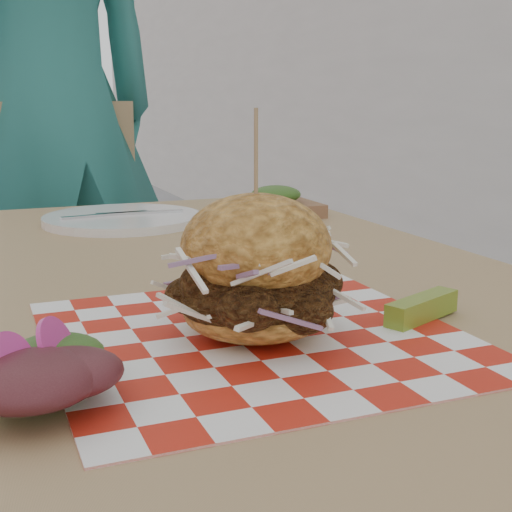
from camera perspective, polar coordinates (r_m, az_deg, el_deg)
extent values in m
imported|color=#297770|center=(2.00, -16.27, 11.56)|extent=(0.79, 0.62, 1.88)
cube|color=tan|center=(0.89, -5.67, -2.45)|extent=(0.80, 1.20, 0.04)
cylinder|color=#333338|center=(1.61, 0.87, -9.57)|extent=(0.05, 0.05, 0.71)
cube|color=tan|center=(1.87, -13.83, -3.66)|extent=(0.53, 0.53, 0.04)
cube|color=tan|center=(1.99, -16.85, 4.54)|extent=(0.41, 0.17, 0.50)
cylinder|color=#333338|center=(1.73, -16.04, -13.54)|extent=(0.03, 0.03, 0.43)
cylinder|color=#333338|center=(1.89, -5.93, -10.78)|extent=(0.03, 0.03, 0.43)
cylinder|color=#333338|center=(2.17, -11.45, -7.76)|extent=(0.03, 0.03, 0.43)
cube|color=red|center=(0.64, 0.00, -6.44)|extent=(0.36, 0.36, 0.00)
ellipsoid|color=gold|center=(0.64, 0.00, -4.42)|extent=(0.13, 0.13, 0.05)
ellipsoid|color=brown|center=(0.63, 0.00, -2.87)|extent=(0.14, 0.13, 0.07)
ellipsoid|color=gold|center=(0.62, 0.00, 0.78)|extent=(0.13, 0.13, 0.09)
cylinder|color=tan|center=(0.61, 0.00, 7.08)|extent=(0.00, 0.00, 0.10)
cube|color=olive|center=(0.70, 13.14, -4.06)|extent=(0.10, 0.06, 0.02)
ellipsoid|color=#3F1419|center=(0.53, -13.83, -9.50)|extent=(0.08, 0.08, 0.03)
ellipsoid|color=#1E4A15|center=(0.55, -17.16, -8.75)|extent=(0.08, 0.08, 0.03)
ellipsoid|color=#3F1419|center=(0.50, -16.56, -10.97)|extent=(0.08, 0.08, 0.03)
cylinder|color=#D63B9C|center=(0.54, -15.63, -6.88)|extent=(0.05, 0.05, 0.04)
cylinder|color=white|center=(1.24, -10.60, 2.94)|extent=(0.27, 0.27, 0.01)
cube|color=silver|center=(1.24, -11.98, 3.25)|extent=(0.15, 0.03, 0.00)
cube|color=silver|center=(1.25, -9.27, 3.44)|extent=(0.15, 0.03, 0.00)
cube|color=brown|center=(1.29, 1.60, 3.74)|extent=(0.15, 0.12, 0.02)
ellipsoid|color=#1E4A15|center=(1.29, 1.61, 4.96)|extent=(0.09, 0.09, 0.03)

